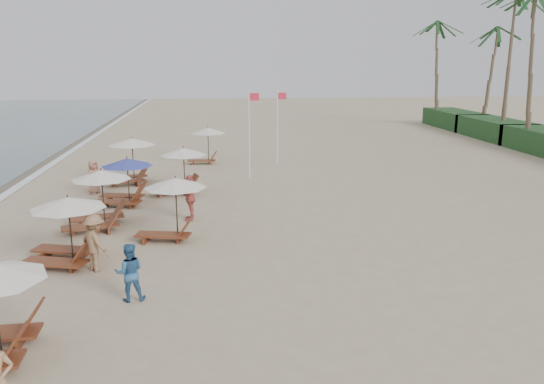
{
  "coord_description": "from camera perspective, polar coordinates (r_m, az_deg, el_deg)",
  "views": [
    {
      "loc": [
        -1.3,
        -12.08,
        6.27
      ],
      "look_at": [
        1.0,
        7.96,
        1.3
      ],
      "focal_mm": 35.28,
      "sensor_mm": 36.0,
      "label": 1
    }
  ],
  "objects": [
    {
      "name": "ground",
      "position": [
        13.67,
        -0.37,
        -13.46
      ],
      "size": [
        160.0,
        160.0,
        0.0
      ],
      "primitive_type": "plane",
      "color": "tan",
      "rests_on": "ground"
    },
    {
      "name": "lounger_station_2",
      "position": [
        18.01,
        -21.45,
        -3.89
      ],
      "size": [
        2.71,
        2.39,
        2.17
      ],
      "color": "brown",
      "rests_on": "ground"
    },
    {
      "name": "lounger_station_3",
      "position": [
        21.37,
        -18.26,
        -0.96
      ],
      "size": [
        2.7,
        2.44,
        2.28
      ],
      "color": "brown",
      "rests_on": "ground"
    },
    {
      "name": "lounger_station_4",
      "position": [
        24.65,
        -15.63,
        1.1
      ],
      "size": [
        2.64,
        2.26,
        2.09
      ],
      "color": "brown",
      "rests_on": "ground"
    },
    {
      "name": "lounger_station_5",
      "position": [
        28.75,
        -15.04,
        3.26
      ],
      "size": [
        2.71,
        2.46,
        2.38
      ],
      "color": "brown",
      "rests_on": "ground"
    },
    {
      "name": "inland_station_0",
      "position": [
        19.29,
        -10.81,
        -1.07
      ],
      "size": [
        2.69,
        2.24,
        2.22
      ],
      "color": "brown",
      "rests_on": "ground"
    },
    {
      "name": "inland_station_1",
      "position": [
        25.85,
        -10.0,
        2.48
      ],
      "size": [
        2.91,
        2.28,
        2.22
      ],
      "color": "brown",
      "rests_on": "ground"
    },
    {
      "name": "inland_station_2",
      "position": [
        33.58,
        -7.08,
        5.57
      ],
      "size": [
        2.5,
        2.24,
        2.22
      ],
      "color": "brown",
      "rests_on": "ground"
    },
    {
      "name": "beachgoer_mid_a",
      "position": [
        14.85,
        -14.97,
        -8.27
      ],
      "size": [
        0.85,
        0.7,
        1.6
      ],
      "primitive_type": "imported",
      "rotation": [
        0.0,
        0.0,
        3.26
      ],
      "color": "#2F5F8D",
      "rests_on": "ground"
    },
    {
      "name": "beachgoer_mid_b",
      "position": [
        17.13,
        -18.4,
        -5.17
      ],
      "size": [
        1.3,
        1.29,
        1.8
      ],
      "primitive_type": "imported",
      "rotation": [
        0.0,
        0.0,
        2.37
      ],
      "color": "#926C4A",
      "rests_on": "ground"
    },
    {
      "name": "beachgoer_far_a",
      "position": [
        21.65,
        -8.74,
        -0.6
      ],
      "size": [
        0.46,
        1.09,
        1.86
      ],
      "primitive_type": "imported",
      "rotation": [
        0.0,
        0.0,
        4.71
      ],
      "color": "#C4574E",
      "rests_on": "ground"
    },
    {
      "name": "beachgoer_far_b",
      "position": [
        27.16,
        -18.49,
        1.54
      ],
      "size": [
        0.88,
        0.95,
        1.64
      ],
      "primitive_type": "imported",
      "rotation": [
        0.0,
        0.0,
        0.97
      ],
      "color": "#AE745E",
      "rests_on": "ground"
    },
    {
      "name": "flag_pole_near",
      "position": [
        29.11,
        -2.4,
        6.68
      ],
      "size": [
        0.6,
        0.08,
        4.79
      ],
      "color": "silver",
      "rests_on": "ground"
    },
    {
      "name": "flag_pole_far",
      "position": [
        32.73,
        0.62,
        7.32
      ],
      "size": [
        0.59,
        0.08,
        4.6
      ],
      "color": "silver",
      "rests_on": "ground"
    }
  ]
}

